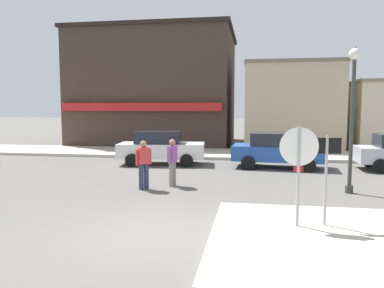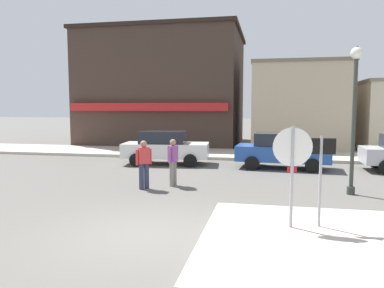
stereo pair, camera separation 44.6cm
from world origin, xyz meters
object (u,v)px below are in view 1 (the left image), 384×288
Objects in this scene: parked_car_second at (277,150)px; stop_sign at (299,163)px; pedestrian_crossing_near at (172,161)px; parked_car_nearest at (161,147)px; lamp_post at (353,99)px; pedestrian_crossing_far at (144,163)px; one_way_sign at (326,171)px.

stop_sign is at bearing -90.65° from parked_car_second.
stop_sign is 5.65m from pedestrian_crossing_near.
parked_car_nearest is 1.01× the size of parked_car_second.
stop_sign is 8.79m from parked_car_second.
stop_sign is at bearing -116.42° from lamp_post.
one_way_sign is at bearing -33.62° from pedestrian_crossing_far.
pedestrian_crossing_near is at bearing -71.25° from parked_car_nearest.
one_way_sign reaches higher than pedestrian_crossing_far.
parked_car_second is 6.94m from pedestrian_crossing_far.
pedestrian_crossing_far is at bearing 146.38° from one_way_sign.
parked_car_second is (-1.94, 4.65, -2.15)m from lamp_post.
pedestrian_crossing_near is at bearing 178.76° from lamp_post.
parked_car_second is at bearing -1.78° from parked_car_nearest.
parked_car_nearest is (-5.87, 8.76, -0.52)m from one_way_sign.
pedestrian_crossing_near is (1.59, -4.69, 0.06)m from parked_car_nearest.
pedestrian_crossing_near is (-5.72, 0.12, -2.09)m from lamp_post.
lamp_post is at bearing 69.83° from one_way_sign.
pedestrian_crossing_far is at bearing -140.15° from pedestrian_crossing_near.
one_way_sign is 1.30× the size of pedestrian_crossing_far.
stop_sign is 1.43× the size of pedestrian_crossing_far.
pedestrian_crossing_far is (-5.09, 3.38, -0.46)m from one_way_sign.
parked_car_nearest is 2.58× the size of pedestrian_crossing_far.
lamp_post is 2.82× the size of pedestrian_crossing_far.
pedestrian_crossing_far is at bearing 141.62° from stop_sign.
lamp_post is at bearing 63.58° from stop_sign.
stop_sign is 5.77m from pedestrian_crossing_far.
parked_car_second is 2.56× the size of pedestrian_crossing_near.
one_way_sign is 0.51× the size of parked_car_nearest.
lamp_post is at bearing 4.86° from pedestrian_crossing_far.
lamp_post reaches higher than pedestrian_crossing_far.
pedestrian_crossing_far is (0.78, -5.37, 0.06)m from parked_car_nearest.
stop_sign is at bearing -38.38° from pedestrian_crossing_far.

